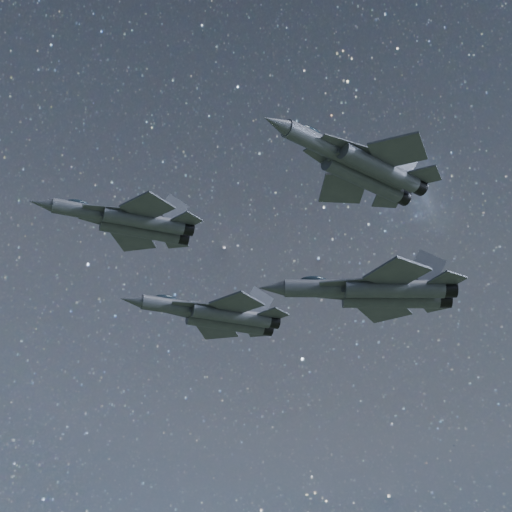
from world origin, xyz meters
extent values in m
cylinder|color=#373A45|center=(-16.42, -2.23, 152.20)|extent=(6.60, 1.81, 1.38)
cone|color=#373A45|center=(-20.64, -2.52, 152.20)|extent=(2.19, 1.37, 1.23)
ellipsoid|color=#1B2631|center=(-17.47, -2.30, 152.86)|extent=(2.16, 1.07, 0.68)
cube|color=#373A45|center=(-11.85, -1.92, 152.16)|extent=(7.30, 1.81, 1.15)
cylinder|color=#373A45|center=(-11.43, -2.77, 151.76)|extent=(7.48, 1.87, 1.38)
cylinder|color=#373A45|center=(-11.55, -1.01, 151.76)|extent=(7.48, 1.87, 1.38)
cylinder|color=black|center=(-7.39, -2.50, 151.76)|extent=(1.23, 1.34, 1.27)
cylinder|color=black|center=(-7.51, -0.74, 151.76)|extent=(1.23, 1.34, 1.27)
cube|color=#373A45|center=(-14.76, -3.31, 152.10)|extent=(4.67, 1.53, 0.11)
cube|color=#373A45|center=(-14.92, -0.93, 152.10)|extent=(4.68, 2.11, 0.11)
cube|color=#373A45|center=(-11.47, -4.90, 151.94)|extent=(4.94, 5.03, 0.18)
cube|color=#373A45|center=(-11.87, 1.08, 151.94)|extent=(4.74, 4.92, 0.18)
cube|color=#373A45|center=(-7.66, -3.67, 151.94)|extent=(2.91, 2.96, 0.13)
cube|color=#373A45|center=(-7.94, 0.38, 151.94)|extent=(2.79, 2.87, 0.13)
cube|color=#373A45|center=(-8.87, -2.82, 153.44)|extent=(3.07, 0.45, 3.14)
cube|color=#373A45|center=(-9.02, -0.62, 153.44)|extent=(3.05, 0.59, 3.14)
cylinder|color=#373A45|center=(-4.72, 17.03, 153.13)|extent=(8.34, 2.31, 1.74)
cone|color=#373A45|center=(-10.06, 16.65, 153.13)|extent=(2.78, 1.74, 1.56)
ellipsoid|color=#1B2631|center=(-6.06, 16.93, 153.96)|extent=(2.73, 1.35, 0.86)
cube|color=#373A45|center=(1.05, 17.43, 153.07)|extent=(9.22, 2.31, 1.45)
cylinder|color=#373A45|center=(1.57, 16.35, 152.57)|extent=(9.45, 2.39, 1.74)
cylinder|color=#373A45|center=(1.42, 18.57, 152.57)|extent=(9.45, 2.39, 1.74)
cylinder|color=black|center=(6.68, 16.71, 152.57)|extent=(1.56, 1.70, 1.60)
cylinder|color=black|center=(6.53, 18.93, 152.57)|extent=(1.56, 1.70, 1.60)
cube|color=#373A45|center=(-2.62, 15.67, 153.00)|extent=(5.90, 1.92, 0.13)
cube|color=#373A45|center=(-2.83, 18.67, 153.00)|extent=(5.91, 2.68, 0.13)
cube|color=#373A45|center=(1.54, 13.67, 152.80)|extent=(6.24, 6.36, 0.22)
cube|color=#373A45|center=(1.01, 21.22, 152.80)|extent=(5.98, 6.21, 0.22)
cube|color=#373A45|center=(6.34, 15.24, 152.80)|extent=(3.68, 3.74, 0.17)
cube|color=#373A45|center=(5.98, 20.35, 152.80)|extent=(3.52, 3.62, 0.17)
cube|color=#373A45|center=(4.81, 16.30, 154.69)|extent=(3.88, 0.56, 3.96)
cube|color=#373A45|center=(4.62, 19.08, 154.69)|extent=(3.85, 0.76, 3.96)
cylinder|color=#373A45|center=(0.10, -18.37, 151.26)|extent=(7.01, 3.82, 1.46)
cone|color=#373A45|center=(-4.11, -19.96, 151.26)|extent=(2.57, 2.02, 1.31)
ellipsoid|color=#1B2631|center=(-0.95, -18.77, 151.96)|extent=(2.44, 1.71, 0.72)
cube|color=#373A45|center=(4.66, -16.65, 151.21)|extent=(7.69, 4.03, 1.22)
cylinder|color=#373A45|center=(5.34, -17.39, 150.79)|extent=(7.89, 4.15, 1.46)
cylinder|color=#373A45|center=(4.68, -15.64, 150.79)|extent=(7.89, 4.15, 1.46)
cylinder|color=black|center=(9.38, -15.87, 150.79)|extent=(1.62, 1.69, 1.35)
cylinder|color=black|center=(8.72, -14.12, 150.79)|extent=(1.62, 1.69, 1.35)
cube|color=#373A45|center=(2.13, -18.96, 151.15)|extent=(4.98, 1.83, 0.11)
cube|color=#373A45|center=(1.23, -16.59, 151.15)|extent=(4.69, 3.44, 0.11)
cube|color=#373A45|center=(5.96, -19.57, 150.98)|extent=(5.37, 5.28, 0.19)
cube|color=#373A45|center=(3.71, -13.60, 150.98)|extent=(4.29, 4.65, 0.19)
cube|color=#373A45|center=(9.46, -17.15, 150.98)|extent=(3.18, 3.15, 0.14)
cube|color=#373A45|center=(7.94, -13.11, 150.98)|extent=(2.51, 2.66, 0.14)
cube|color=#373A45|center=(7.97, -16.65, 152.57)|extent=(3.18, 1.04, 3.34)
cube|color=#373A45|center=(7.14, -14.46, 152.57)|extent=(3.01, 1.53, 3.34)
cylinder|color=#373A45|center=(7.50, 0.66, 149.14)|extent=(8.66, 3.90, 1.79)
cone|color=#373A45|center=(2.17, 2.07, 149.14)|extent=(3.07, 2.26, 1.61)
ellipsoid|color=#1B2631|center=(6.17, 1.02, 150.00)|extent=(2.95, 1.86, 0.88)
cube|color=#373A45|center=(13.27, -0.86, 149.09)|extent=(9.53, 4.06, 1.49)
cylinder|color=#373A45|center=(13.42, -2.08, 148.57)|extent=(9.77, 4.19, 1.79)
cylinder|color=#373A45|center=(14.00, 0.13, 148.57)|extent=(9.77, 4.19, 1.79)
cylinder|color=black|center=(18.52, -3.43, 148.57)|extent=(1.86, 1.98, 1.65)
cylinder|color=black|center=(19.10, -1.21, 148.57)|extent=(1.86, 1.98, 1.65)
cube|color=#373A45|center=(9.10, -1.36, 149.01)|extent=(5.92, 3.73, 0.14)
cube|color=#373A45|center=(9.89, 1.63, 149.01)|extent=(6.04, 1.65, 0.14)
cube|color=#373A45|center=(12.49, -4.69, 148.80)|extent=(5.62, 6.00, 0.23)
cube|color=#373A45|center=(14.48, 2.85, 148.80)|extent=(6.58, 6.55, 0.23)
cube|color=#373A45|center=(17.69, -4.76, 148.80)|extent=(3.30, 3.46, 0.17)
cube|color=#373A45|center=(19.04, 0.35, 148.80)|extent=(3.89, 3.89, 0.17)
cube|color=#373A45|center=(16.56, -3.21, 150.75)|extent=(3.82, 1.50, 4.08)
cube|color=#373A45|center=(17.29, -0.44, 150.75)|extent=(3.97, 0.88, 4.08)
camera|label=1|loc=(-17.97, -63.85, 113.77)|focal=55.00mm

